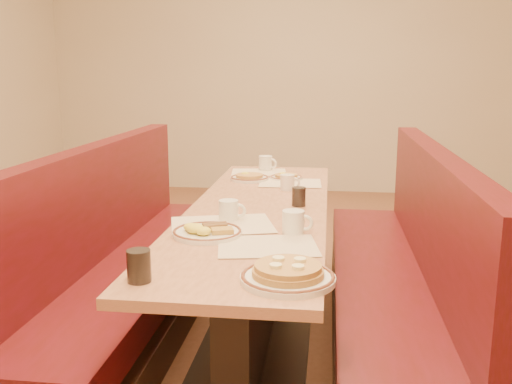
# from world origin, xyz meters

# --- Properties ---
(ground) EXTENTS (8.00, 8.00, 0.00)m
(ground) POSITION_xyz_m (0.00, 0.00, 0.00)
(ground) COLOR #9E6647
(ground) RESTS_ON ground
(diner_table) EXTENTS (0.70, 2.50, 0.75)m
(diner_table) POSITION_xyz_m (0.00, 0.00, 0.37)
(diner_table) COLOR black
(diner_table) RESTS_ON ground
(booth_left) EXTENTS (0.55, 2.50, 1.05)m
(booth_left) POSITION_xyz_m (-0.73, 0.00, 0.36)
(booth_left) COLOR #4C3326
(booth_left) RESTS_ON ground
(booth_right) EXTENTS (0.55, 2.50, 1.05)m
(booth_right) POSITION_xyz_m (0.73, 0.00, 0.36)
(booth_right) COLOR #4C3326
(booth_right) RESTS_ON ground
(placemat_near_left) EXTENTS (0.53, 0.45, 0.00)m
(placemat_near_left) POSITION_xyz_m (-0.12, -0.37, 0.75)
(placemat_near_left) COLOR beige
(placemat_near_left) RESTS_ON diner_table
(placemat_near_right) EXTENTS (0.44, 0.36, 0.00)m
(placemat_near_right) POSITION_xyz_m (0.12, -0.66, 0.75)
(placemat_near_right) COLOR beige
(placemat_near_right) RESTS_ON diner_table
(placemat_far_left) EXTENTS (0.40, 0.32, 0.00)m
(placemat_far_left) POSITION_xyz_m (-0.12, 1.00, 0.75)
(placemat_far_left) COLOR beige
(placemat_far_left) RESTS_ON diner_table
(placemat_far_right) EXTENTS (0.39, 0.30, 0.00)m
(placemat_far_right) POSITION_xyz_m (0.12, 0.64, 0.75)
(placemat_far_right) COLOR beige
(placemat_far_right) RESTS_ON diner_table
(pancake_plate) EXTENTS (0.32, 0.32, 0.07)m
(pancake_plate) POSITION_xyz_m (0.23, -1.03, 0.77)
(pancake_plate) COLOR white
(pancake_plate) RESTS_ON diner_table
(eggs_plate) EXTENTS (0.30, 0.30, 0.06)m
(eggs_plate) POSITION_xyz_m (-0.16, -0.53, 0.77)
(eggs_plate) COLOR white
(eggs_plate) RESTS_ON diner_table
(extra_plate_mid) EXTENTS (0.21, 0.21, 0.04)m
(extra_plate_mid) POSITION_xyz_m (0.08, 0.79, 0.76)
(extra_plate_mid) COLOR white
(extra_plate_mid) RESTS_ON diner_table
(extra_plate_far) EXTENTS (0.25, 0.25, 0.05)m
(extra_plate_far) POSITION_xyz_m (-0.15, 0.73, 0.77)
(extra_plate_far) COLOR white
(extra_plate_far) RESTS_ON diner_table
(coffee_mug_a) EXTENTS (0.14, 0.10, 0.10)m
(coffee_mug_a) POSITION_xyz_m (0.21, -0.46, 0.80)
(coffee_mug_a) COLOR white
(coffee_mug_a) RESTS_ON diner_table
(coffee_mug_b) EXTENTS (0.13, 0.09, 0.10)m
(coffee_mug_b) POSITION_xyz_m (-0.10, -0.28, 0.80)
(coffee_mug_b) COLOR white
(coffee_mug_b) RESTS_ON diner_table
(coffee_mug_c) EXTENTS (0.12, 0.08, 0.09)m
(coffee_mug_c) POSITION_xyz_m (0.12, 0.46, 0.80)
(coffee_mug_c) COLOR white
(coffee_mug_c) RESTS_ON diner_table
(coffee_mug_d) EXTENTS (0.13, 0.09, 0.10)m
(coffee_mug_d) POSITION_xyz_m (-0.08, 1.10, 0.80)
(coffee_mug_d) COLOR white
(coffee_mug_d) RESTS_ON diner_table
(soda_tumbler_near) EXTENTS (0.08, 0.08, 0.11)m
(soda_tumbler_near) POSITION_xyz_m (-0.26, -1.09, 0.80)
(soda_tumbler_near) COLOR black
(soda_tumbler_near) RESTS_ON diner_table
(soda_tumbler_mid) EXTENTS (0.07, 0.07, 0.10)m
(soda_tumbler_mid) POSITION_xyz_m (0.20, 0.06, 0.80)
(soda_tumbler_mid) COLOR black
(soda_tumbler_mid) RESTS_ON diner_table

